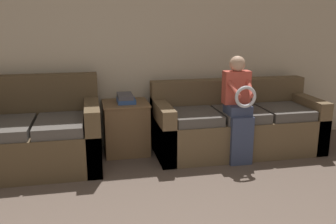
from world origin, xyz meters
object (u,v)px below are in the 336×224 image
Objects in this scene: couch_main at (236,125)px; couch_side at (37,137)px; side_shelf at (126,127)px; book_stack at (126,98)px; child_left_seated at (239,105)px.

couch_side is (-2.37, -0.03, 0.02)m from couch_main.
couch_side is 2.20× the size of side_shelf.
book_stack is at bearing 53.53° from side_shelf.
book_stack reaches higher than side_shelf.
couch_main is at bearing 0.83° from couch_side.
couch_main is at bearing 70.99° from child_left_seated.
child_left_seated is (-0.12, -0.35, 0.35)m from couch_main.
side_shelf is at bearing -126.47° from book_stack.
book_stack is at bearing 13.40° from couch_side.
couch_main reaches higher than book_stack.
child_left_seated reaches higher than side_shelf.
book_stack is at bearing 155.69° from child_left_seated.
side_shelf is at bearing 171.38° from couch_main.
couch_main is 2.37m from couch_side.
couch_side is at bearing -179.17° from couch_main.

